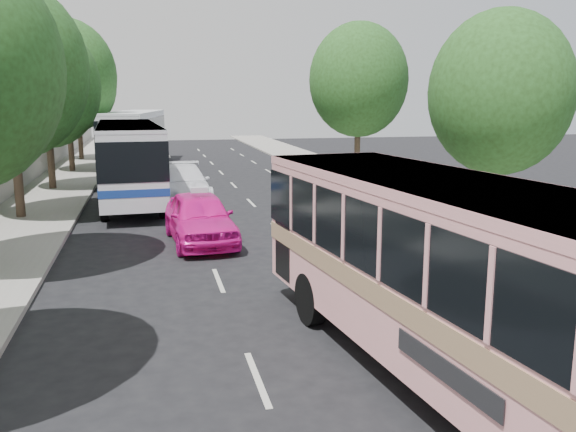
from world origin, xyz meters
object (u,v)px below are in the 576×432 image
object	(u,v)px
tour_coach_front	(129,155)
pink_bus	(451,259)
white_pickup	(183,184)
tour_coach_rear	(135,133)
pink_taxi	(200,218)

from	to	relation	value
tour_coach_front	pink_bus	bearing A→B (deg)	-77.03
pink_bus	white_pickup	distance (m)	20.07
pink_bus	tour_coach_rear	bearing A→B (deg)	92.20
white_pickup	pink_taxi	bearing A→B (deg)	-90.25
tour_coach_rear	tour_coach_front	bearing A→B (deg)	-82.16
white_pickup	tour_coach_rear	bearing A→B (deg)	97.78
tour_coach_front	tour_coach_rear	xyz separation A→B (m)	(-0.00, 15.66, 0.13)
pink_taxi	tour_coach_rear	world-z (taller)	tour_coach_rear
white_pickup	tour_coach_front	xyz separation A→B (m)	(-2.42, 0.45, 1.35)
pink_bus	white_pickup	bearing A→B (deg)	92.72
pink_bus	white_pickup	xyz separation A→B (m)	(-3.38, 19.74, -1.31)
pink_bus	tour_coach_front	world-z (taller)	tour_coach_front
pink_bus	tour_coach_front	xyz separation A→B (m)	(-5.80, 20.19, 0.04)
pink_taxi	white_pickup	bearing A→B (deg)	86.24
pink_bus	tour_coach_rear	size ratio (longest dim) A/B	0.84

